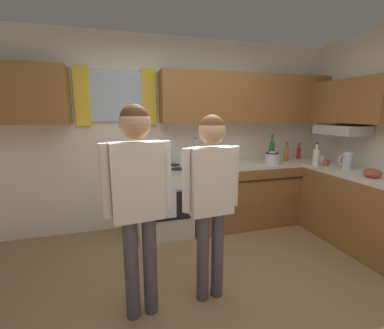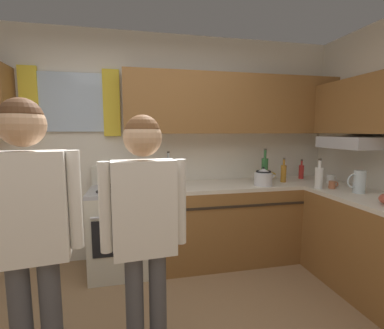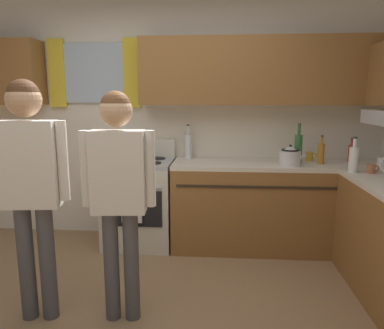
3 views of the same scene
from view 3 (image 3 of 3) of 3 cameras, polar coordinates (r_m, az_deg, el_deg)
back_wall_unit at (r=3.98m, az=-3.01°, el=9.74°), size 4.60×0.42×2.60m
kitchen_counter_run at (r=3.56m, az=19.51°, el=-8.12°), size 2.18×2.06×0.90m
stove_oven at (r=3.91m, az=-8.21°, el=-5.67°), size 0.70×0.67×1.10m
bottle_wine_green at (r=3.81m, az=16.32°, el=2.56°), size 0.08×0.08×0.39m
bottle_milk_white at (r=3.47m, az=24.00°, el=0.81°), size 0.08×0.08×0.31m
bottle_oil_amber at (r=3.80m, az=19.56°, el=1.70°), size 0.06×0.06×0.29m
bottle_tall_clear at (r=3.89m, az=-0.62°, el=2.98°), size 0.07×0.07×0.37m
bottle_sauce_red at (r=4.05m, az=23.67°, el=1.72°), size 0.06×0.06×0.25m
mug_mustard_yellow at (r=3.99m, az=17.94°, el=1.27°), size 0.12×0.08×0.09m
mug_ceramic_white at (r=3.84m, az=27.65°, el=0.28°), size 0.13×0.08×0.09m
cup_terracotta at (r=3.50m, az=26.28°, el=-0.62°), size 0.11×0.07×0.08m
stovetop_kettle at (r=3.60m, az=15.14°, el=1.29°), size 0.27×0.20×0.21m
adult_left at (r=2.65m, az=-24.09°, el=-1.31°), size 0.51×0.23×1.66m
adult_in_plaid at (r=2.47m, az=-11.47°, el=-2.52°), size 0.49×0.22×1.59m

